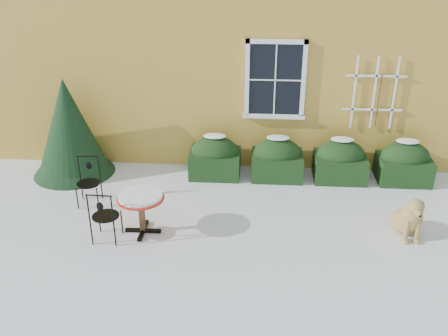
# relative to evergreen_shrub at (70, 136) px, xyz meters

# --- Properties ---
(ground) EXTENTS (80.00, 80.00, 0.00)m
(ground) POSITION_rel_evergreen_shrub_xyz_m (3.32, -2.44, -0.83)
(ground) COLOR white
(ground) RESTS_ON ground
(hedge_row) EXTENTS (4.95, 0.80, 0.91)m
(hedge_row) POSITION_rel_evergreen_shrub_xyz_m (4.97, 0.11, -0.43)
(hedge_row) COLOR black
(hedge_row) RESTS_ON ground
(evergreen_shrub) EXTENTS (1.71, 1.71, 2.07)m
(evergreen_shrub) POSITION_rel_evergreen_shrub_xyz_m (0.00, 0.00, 0.00)
(evergreen_shrub) COLOR black
(evergreen_shrub) RESTS_ON ground
(bistro_table) EXTENTS (0.80, 0.80, 0.74)m
(bistro_table) POSITION_rel_evergreen_shrub_xyz_m (1.97, -2.22, -0.21)
(bistro_table) COLOR black
(bistro_table) RESTS_ON ground
(patio_chair_near) EXTENTS (0.45, 0.45, 0.94)m
(patio_chair_near) POSITION_rel_evergreen_shrub_xyz_m (1.42, -2.50, -0.36)
(patio_chair_near) COLOR black
(patio_chair_near) RESTS_ON ground
(patio_chair_far) EXTENTS (0.44, 0.44, 0.91)m
(patio_chair_far) POSITION_rel_evergreen_shrub_xyz_m (0.75, -1.26, -0.38)
(patio_chair_far) COLOR black
(patio_chair_far) RESTS_ON ground
(dog) EXTENTS (0.55, 0.90, 0.80)m
(dog) POSITION_rel_evergreen_shrub_xyz_m (6.49, -1.99, -0.51)
(dog) COLOR tan
(dog) RESTS_ON ground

